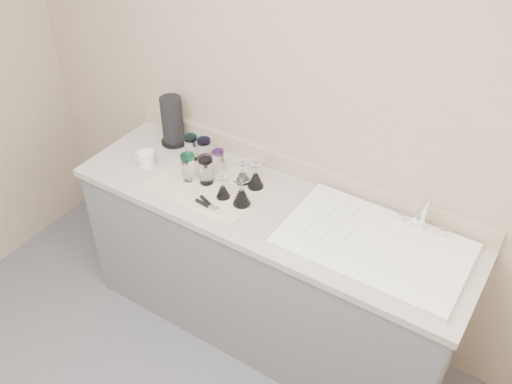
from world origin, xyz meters
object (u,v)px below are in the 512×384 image
Objects in this scene: goblet_back_right at (256,178)px; goblet_front_right at (242,195)px; tumbler_teal at (191,148)px; tumbler_blue at (188,167)px; can_opener at (208,205)px; tumbler_cyan at (204,151)px; tumbler_purple at (218,161)px; goblet_front_left at (223,190)px; sink_unit at (375,245)px; tumbler_lavender at (206,170)px; white_mug at (146,159)px; paper_towel_roll at (172,121)px; goblet_back_left at (243,175)px.

goblet_front_right is (0.02, -0.15, 0.00)m from goblet_back_right.
tumbler_teal is at bearing 177.47° from goblet_back_right.
can_opener is at bearing -30.20° from tumbler_blue.
goblet_back_right is at bearing -5.18° from tumbler_cyan.
tumbler_cyan is 1.17× the size of tumbler_purple.
tumbler_cyan is at bearing 129.25° from can_opener.
tumbler_cyan reaches higher than can_opener.
goblet_front_right is (0.11, 0.00, 0.01)m from goblet_front_left.
goblet_front_left is at bearing -6.20° from tumbler_blue.
goblet_front_left is at bearing -174.56° from sink_unit.
tumbler_lavender is 0.37m from white_mug.
tumbler_cyan is 0.98× the size of can_opener.
tumbler_blue is at bearing -157.83° from goblet_back_right.
paper_towel_roll is (-1.30, 0.19, 0.12)m from sink_unit.
tumbler_teal is 0.89× the size of goblet_front_right.
sink_unit is at bearing -6.37° from tumbler_cyan.
goblet_back_left is 0.18m from goblet_front_right.
tumbler_cyan is 0.98× the size of tumbler_blue.
white_mug is (-0.52, -0.15, -0.01)m from goblet_back_left.
tumbler_lavender is (0.09, 0.03, 0.00)m from tumbler_blue.
goblet_back_right is (-0.68, 0.08, 0.04)m from sink_unit.
tumbler_teal is 1.16× the size of tumbler_purple.
goblet_front_right is (-0.67, -0.07, 0.04)m from sink_unit.
goblet_back_right is at bearing 67.49° from can_opener.
goblet_back_right is at bearing -2.53° from tumbler_teal.
can_opener is (-0.03, -0.25, -0.04)m from goblet_back_left.
paper_towel_roll is at bearing 170.47° from goblet_back_right.
tumbler_lavender is 1.19× the size of goblet_front_left.
goblet_back_left is (0.16, -0.01, -0.02)m from tumbler_purple.
tumbler_teal is 1.09× the size of goblet_back_left.
goblet_back_right reaches higher than can_opener.
sink_unit is 6.78× the size of white_mug.
tumbler_blue is at bearing -39.19° from paper_towel_roll.
goblet_back_left is (0.35, -0.02, -0.03)m from tumbler_teal.
tumbler_lavender reaches higher than tumbler_cyan.
paper_towel_roll reaches higher than white_mug.
goblet_front_right is 1.09× the size of can_opener.
sink_unit reaches higher than goblet_front_left.
paper_towel_roll is at bearing 93.98° from white_mug.
goblet_front_right is 0.58× the size of paper_towel_roll.
tumbler_lavender reaches higher than goblet_back_right.
paper_towel_roll is at bearing 156.10° from tumbler_teal.
paper_towel_roll is at bearing 140.81° from tumbler_blue.
sink_unit is at bearing 3.10° from white_mug.
sink_unit is 5.59× the size of tumbler_blue.
sink_unit reaches higher than white_mug.
tumbler_purple is at bearing 177.75° from goblet_back_right.
tumbler_purple is at bearing 58.55° from tumbler_blue.
white_mug is at bearing -155.57° from tumbler_purple.
goblet_front_left is (0.15, -0.17, -0.02)m from tumbler_purple.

